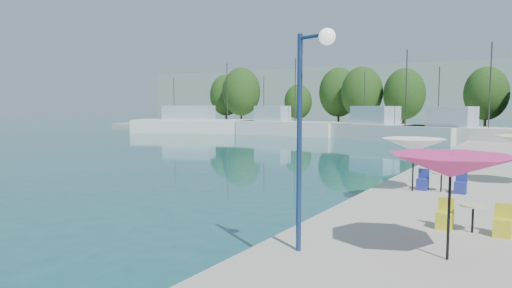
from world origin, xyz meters
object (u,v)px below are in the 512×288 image
Objects in this scene: umbrella_pink at (451,166)px; umbrella_white at (414,145)px; trawler_02 at (283,127)px; trawler_03 at (389,131)px; trawler_04 at (469,135)px; street_lamp at (310,101)px; trawler_01 at (208,125)px.

umbrella_pink reaches higher than umbrella_white.
umbrella_white is (24.28, -34.06, 1.37)m from trawler_02.
umbrella_pink is 1.08× the size of umbrella_white.
trawler_03 and trawler_04 have the same top height.
trawler_03 reaches higher than street_lamp.
trawler_01 is at bearing -175.67° from trawler_02.
trawler_02 is at bearing 125.48° from umbrella_white.
trawler_02 is 49.45m from street_lamp.
umbrella_white is (-2.55, 7.76, -0.25)m from umbrella_pink.
umbrella_white is at bearing -72.37° from trawler_04.
trawler_03 is at bearing -5.68° from trawler_02.
trawler_03 is 33.77m from umbrella_white.
trawler_02 is 0.85× the size of trawler_03.
trawler_02 is 5.48× the size of umbrella_white.
trawler_02 is 5.09× the size of umbrella_pink.
trawler_03 is (14.31, -1.82, -0.00)m from trawler_02.
trawler_02 is 14.43m from trawler_03.
street_lamp is (9.75, -41.28, 3.02)m from trawler_03.
street_lamp is at bearing -91.39° from umbrella_white.
trawler_01 is 34.76m from trawler_04.
trawler_02 is at bearing 137.24° from street_lamp.
umbrella_pink is 8.17m from umbrella_white.
trawler_04 is 5.78× the size of umbrella_white.
trawler_03 reaches higher than umbrella_pink.
trawler_02 reaches higher than street_lamp.
umbrella_white is (36.26, -33.48, 1.37)m from trawler_01.
umbrella_pink is (38.81, -41.24, 1.62)m from trawler_01.
umbrella_pink is at bearing -55.76° from trawler_02.
trawler_01 is 26.32m from trawler_03.
trawler_01 reaches higher than street_lamp.
umbrella_white is 0.50× the size of street_lamp.
umbrella_white is at bearing -66.71° from trawler_01.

